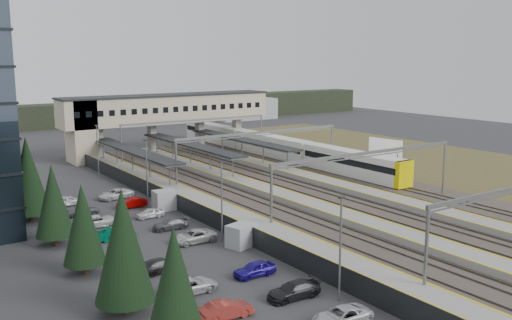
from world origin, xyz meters
TOP-DOWN VIEW (x-y plane):
  - ground at (0.00, 0.00)m, footprint 220.00×220.00m
  - conifer_row at (-22.00, -3.86)m, footprint 4.42×49.82m
  - car_park at (-13.41, -6.75)m, footprint 10.67×44.81m
  - lampposts at (-8.00, 1.25)m, footprint 0.50×53.25m
  - fence at (-6.50, 5.00)m, footprint 0.08×90.00m
  - relay_cabin_near at (-7.31, -10.43)m, footprint 3.09×2.61m
  - relay_cabin_far at (-7.57, 6.03)m, footprint 2.67×2.27m
  - rail_corridor at (9.34, 5.00)m, footprint 34.00×90.00m
  - canopies at (7.00, 27.00)m, footprint 23.10×30.00m
  - footbridge at (7.70, 42.00)m, footprint 40.40×6.40m
  - gantries at (12.00, 3.00)m, footprint 28.40×62.28m
  - train at (24.00, 27.14)m, footprint 2.95×61.62m
  - billboard at (31.17, 7.15)m, footprint 1.05×6.13m
  - scrub_east at (45.00, 5.00)m, footprint 34.00×120.00m
  - treeline_far at (23.81, 92.28)m, footprint 170.00×19.00m

SIDE VIEW (x-z plane):
  - ground at x=0.00m, z-range 0.00..0.00m
  - scrub_east at x=45.00m, z-range 0.00..0.06m
  - rail_corridor at x=9.34m, z-range -0.17..0.75m
  - car_park at x=-13.41m, z-range -0.03..1.26m
  - fence at x=-6.50m, z-range 0.00..2.00m
  - relay_cabin_near at x=-7.31m, z-range 0.00..2.21m
  - relay_cabin_far at x=-7.57m, z-range 0.00..2.34m
  - train at x=24.00m, z-range 0.25..3.97m
  - treeline_far at x=23.81m, z-range -0.55..6.45m
  - billboard at x=31.17m, z-range 0.92..6.20m
  - canopies at x=7.00m, z-range 2.28..5.56m
  - lampposts at x=-8.00m, z-range 0.30..8.37m
  - conifer_row at x=-22.00m, z-range 0.09..9.59m
  - gantries at x=12.00m, z-range 2.41..9.58m
  - footbridge at x=7.70m, z-range 2.33..13.53m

